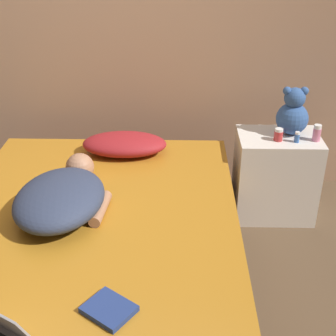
{
  "coord_description": "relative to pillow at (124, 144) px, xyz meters",
  "views": [
    {
      "loc": [
        0.42,
        -1.89,
        1.8
      ],
      "look_at": [
        0.37,
        0.25,
        0.64
      ],
      "focal_mm": 50.0,
      "sensor_mm": 36.0,
      "label": 1
    }
  ],
  "objects": [
    {
      "name": "book",
      "position": [
        0.08,
        -1.36,
        -0.05
      ],
      "size": [
        0.23,
        0.23,
        0.02
      ],
      "rotation": [
        0.0,
        0.0,
        -0.62
      ],
      "color": "navy",
      "rests_on": "bed"
    },
    {
      "name": "bottle_pink",
      "position": [
        1.19,
        -0.02,
        0.1
      ],
      "size": [
        0.05,
        0.05,
        0.1
      ],
      "color": "pink",
      "rests_on": "nightstand"
    },
    {
      "name": "bottle_red",
      "position": [
        0.96,
        -0.03,
        0.09
      ],
      "size": [
        0.05,
        0.05,
        0.08
      ],
      "color": "#B72D2D",
      "rests_on": "nightstand"
    },
    {
      "name": "pillow",
      "position": [
        0.0,
        0.0,
        0.0
      ],
      "size": [
        0.53,
        0.3,
        0.13
      ],
      "color": "maroon",
      "rests_on": "bed"
    },
    {
      "name": "bottle_blue",
      "position": [
        1.07,
        -0.05,
        0.08
      ],
      "size": [
        0.03,
        0.03,
        0.07
      ],
      "color": "#3866B2",
      "rests_on": "nightstand"
    },
    {
      "name": "teddy_bear",
      "position": [
        1.05,
        0.08,
        0.18
      ],
      "size": [
        0.2,
        0.2,
        0.31
      ],
      "color": "#335693",
      "rests_on": "nightstand"
    },
    {
      "name": "nightstand",
      "position": [
        0.98,
        0.03,
        -0.24
      ],
      "size": [
        0.52,
        0.37,
        0.57
      ],
      "color": "silver",
      "rests_on": "ground_plane"
    },
    {
      "name": "wall_back",
      "position": [
        -0.08,
        0.51,
        0.78
      ],
      "size": [
        8.0,
        0.06,
        2.6
      ],
      "color": "tan",
      "rests_on": "ground_plane"
    },
    {
      "name": "ground_plane",
      "position": [
        -0.08,
        -0.78,
        -0.52
      ],
      "size": [
        12.0,
        12.0,
        0.0
      ],
      "primitive_type": "plane",
      "color": "brown"
    },
    {
      "name": "bed",
      "position": [
        -0.08,
        -0.78,
        -0.29
      ],
      "size": [
        1.49,
        2.0,
        0.46
      ],
      "color": "#4C331E",
      "rests_on": "ground_plane"
    },
    {
      "name": "person_lying",
      "position": [
        -0.24,
        -0.67,
        0.03
      ],
      "size": [
        0.49,
        0.74,
        0.18
      ],
      "rotation": [
        0.0,
        0.0,
        -0.09
      ],
      "color": "#2D3851",
      "rests_on": "bed"
    }
  ]
}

